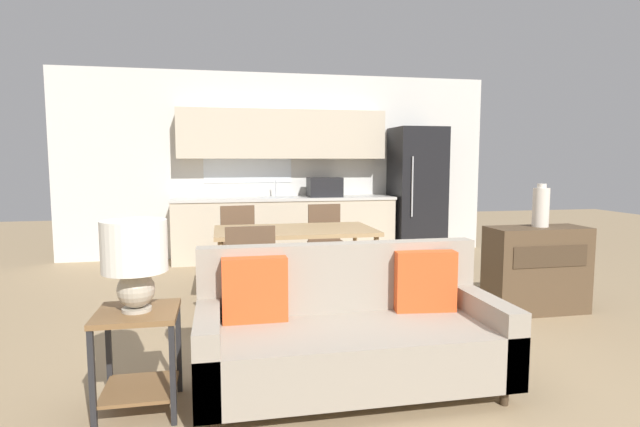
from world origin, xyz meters
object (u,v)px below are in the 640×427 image
(couch, at_px, (349,334))
(dining_chair_far_left, at_px, (240,241))
(vase, at_px, (541,207))
(dining_chair_near_left, at_px, (249,272))
(dining_chair_far_right, at_px, (327,238))
(side_table, at_px, (138,344))
(table_lamp, at_px, (135,255))
(credenza, at_px, (536,269))
(refrigerator, at_px, (417,192))
(dining_table, at_px, (295,235))

(couch, height_order, dining_chair_far_left, dining_chair_far_left)
(couch, xyz_separation_m, vase, (2.16, 1.21, 0.65))
(couch, height_order, dining_chair_near_left, dining_chair_near_left)
(dining_chair_far_right, height_order, dining_chair_far_left, same)
(couch, relative_size, side_table, 3.18)
(couch, relative_size, vase, 4.61)
(table_lamp, relative_size, vase, 1.27)
(dining_chair_far_left, bearing_deg, vase, -38.80)
(side_table, bearing_deg, credenza, 20.25)
(refrigerator, height_order, table_lamp, refrigerator)
(dining_table, relative_size, dining_chair_near_left, 1.79)
(refrigerator, height_order, dining_chair_far_left, refrigerator)
(refrigerator, bearing_deg, dining_chair_near_left, -132.18)
(vase, distance_m, dining_chair_far_right, 2.41)
(credenza, relative_size, vase, 2.30)
(credenza, bearing_deg, refrigerator, 89.83)
(dining_table, relative_size, table_lamp, 3.14)
(table_lamp, bearing_deg, dining_chair_far_right, 59.62)
(dining_table, relative_size, side_table, 2.74)
(dining_table, relative_size, dining_chair_far_right, 1.79)
(refrigerator, distance_m, dining_chair_near_left, 4.02)
(refrigerator, relative_size, side_table, 3.27)
(table_lamp, xyz_separation_m, credenza, (3.37, 1.25, -0.50))
(refrigerator, bearing_deg, vase, -89.51)
(side_table, relative_size, credenza, 0.63)
(dining_chair_far_left, bearing_deg, side_table, -110.76)
(dining_chair_near_left, bearing_deg, credenza, 177.21)
(dining_table, distance_m, couch, 2.06)
(side_table, xyz_separation_m, vase, (3.40, 1.27, 0.60))
(dining_table, bearing_deg, vase, -20.59)
(refrigerator, xyz_separation_m, couch, (-2.13, -4.14, -0.61))
(refrigerator, relative_size, dining_chair_far_right, 2.14)
(dining_chair_far_left, bearing_deg, refrigerator, 18.01)
(table_lamp, distance_m, dining_chair_near_left, 1.49)
(dining_table, distance_m, dining_chair_far_left, 0.99)
(refrigerator, distance_m, dining_chair_far_right, 2.15)
(dining_chair_far_left, bearing_deg, dining_table, -65.17)
(dining_table, distance_m, table_lamp, 2.43)
(dining_chair_far_right, bearing_deg, dining_chair_near_left, -123.91)
(refrigerator, distance_m, dining_table, 3.04)
(vase, height_order, dining_chair_near_left, vase)
(table_lamp, bearing_deg, couch, 3.05)
(side_table, distance_m, dining_chair_far_right, 3.38)
(couch, relative_size, credenza, 2.01)
(credenza, distance_m, dining_chair_near_left, 2.67)
(dining_chair_far_right, distance_m, dining_chair_far_left, 1.03)
(side_table, bearing_deg, dining_chair_near_left, 60.84)
(couch, xyz_separation_m, credenza, (2.13, 1.18, 0.06))
(dining_table, relative_size, vase, 3.98)
(dining_table, xyz_separation_m, credenza, (2.16, -0.85, -0.27))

